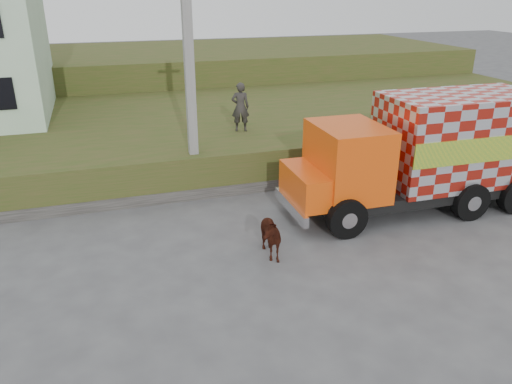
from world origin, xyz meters
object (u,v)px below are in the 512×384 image
object	(u,v)px
cow	(266,235)
cargo_truck	(427,152)
pedestrian	(240,107)
utility_pole	(190,78)

from	to	relation	value
cow	cargo_truck	bearing A→B (deg)	13.54
cargo_truck	pedestrian	bearing A→B (deg)	129.85
cow	pedestrian	world-z (taller)	pedestrian
cargo_truck	pedestrian	distance (m)	7.34
pedestrian	utility_pole	bearing A→B (deg)	57.34
cargo_truck	cow	size ratio (longest dim) A/B	5.68
utility_pole	cargo_truck	xyz separation A→B (m)	(6.94, -3.42, -2.16)
cargo_truck	pedestrian	xyz separation A→B (m)	(-4.60, 5.69, 0.54)
cargo_truck	cow	distance (m)	6.28
utility_pole	pedestrian	distance (m)	3.65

